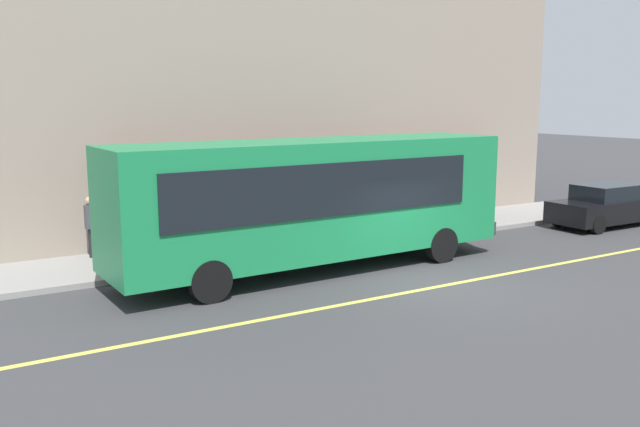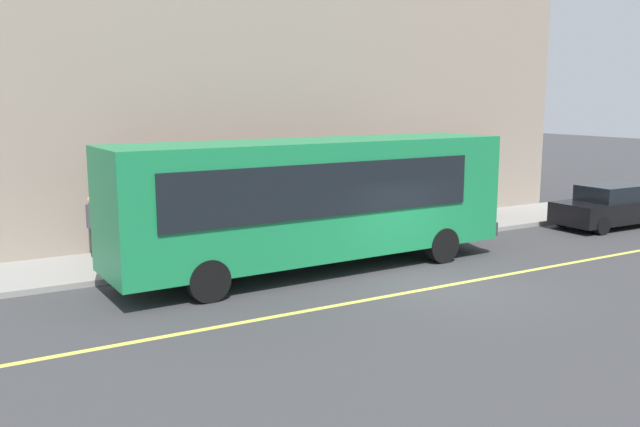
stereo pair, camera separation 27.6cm
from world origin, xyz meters
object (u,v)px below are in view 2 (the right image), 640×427
Objects in this scene: traffic_light at (169,176)px; pedestrian_mid_block at (93,220)px; bus at (316,197)px; pedestrian_waiting at (407,199)px; car_black at (610,207)px.

traffic_light reaches higher than pedestrian_mid_block.
bus reaches higher than pedestrian_mid_block.
pedestrian_waiting is at bearing -5.58° from pedestrian_mid_block.
traffic_light is 15.74m from car_black.
pedestrian_waiting is at bearing 29.45° from bus.
pedestrian_mid_block is (-17.13, 4.01, 0.45)m from car_black.
car_black is (15.50, -2.04, -1.79)m from traffic_light.
bus is at bearing -150.55° from pedestrian_waiting.
bus is at bearing -179.88° from car_black.
bus reaches higher than pedestrian_waiting.
pedestrian_waiting is (8.66, 0.96, -1.39)m from traffic_light.
traffic_light is 8.82m from pedestrian_waiting.
traffic_light is 1.85× the size of pedestrian_mid_block.
traffic_light is at bearing -50.44° from pedestrian_mid_block.
pedestrian_mid_block is (-1.63, 1.97, -1.34)m from traffic_light.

